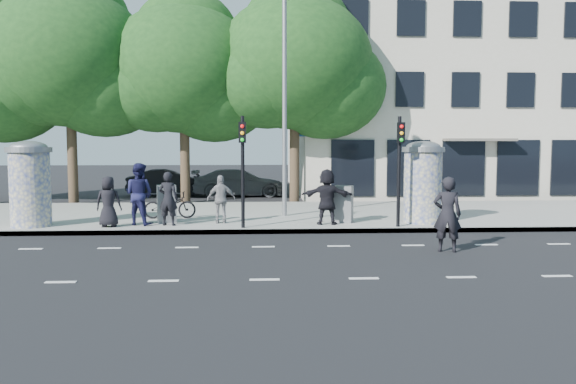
{
  "coord_description": "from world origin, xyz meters",
  "views": [
    {
      "loc": [
        -0.09,
        -13.21,
        2.7
      ],
      "look_at": [
        0.76,
        3.5,
        1.27
      ],
      "focal_mm": 35.0,
      "sensor_mm": 36.0,
      "label": 1
    }
  ],
  "objects": [
    {
      "name": "building",
      "position": [
        12.0,
        19.99,
        5.99
      ],
      "size": [
        20.3,
        15.85,
        12.0
      ],
      "color": "#BDB59F",
      "rests_on": "ground"
    },
    {
      "name": "ped_b",
      "position": [
        -2.95,
        4.45,
        1.0
      ],
      "size": [
        0.69,
        0.53,
        1.7
      ],
      "primitive_type": "imported",
      "rotation": [
        0.0,
        0.0,
        2.93
      ],
      "color": "black",
      "rests_on": "sidewalk"
    },
    {
      "name": "ped_e",
      "position": [
        -1.33,
        4.87,
        0.93
      ],
      "size": [
        0.94,
        0.58,
        1.56
      ],
      "primitive_type": "imported",
      "rotation": [
        0.0,
        0.0,
        3.21
      ],
      "color": "gray",
      "rests_on": "sidewalk"
    },
    {
      "name": "ad_column_left",
      "position": [
        -7.2,
        4.5,
        1.54
      ],
      "size": [
        1.36,
        1.36,
        2.65
      ],
      "color": "beige",
      "rests_on": "sidewalk"
    },
    {
      "name": "car_right",
      "position": [
        -1.13,
        15.87,
        0.7
      ],
      "size": [
        2.14,
        4.9,
        1.4
      ],
      "primitive_type": "imported",
      "rotation": [
        0.0,
        0.0,
        1.61
      ],
      "color": "slate",
      "rests_on": "ground"
    },
    {
      "name": "tree_near_left",
      "position": [
        -3.5,
        12.7,
        6.06
      ],
      "size": [
        6.8,
        6.8,
        8.97
      ],
      "color": "#38281C",
      "rests_on": "ground"
    },
    {
      "name": "tree_center",
      "position": [
        1.5,
        12.3,
        6.31
      ],
      "size": [
        7.0,
        7.0,
        9.3
      ],
      "color": "#38281C",
      "rests_on": "ground"
    },
    {
      "name": "street_lamp",
      "position": [
        0.8,
        6.63,
        4.79
      ],
      "size": [
        0.25,
        0.93,
        8.0
      ],
      "color": "slate",
      "rests_on": "sidewalk"
    },
    {
      "name": "ground",
      "position": [
        0.0,
        0.0,
        0.0
      ],
      "size": [
        120.0,
        120.0,
        0.0
      ],
      "primitive_type": "plane",
      "color": "black",
      "rests_on": "ground"
    },
    {
      "name": "ped_f",
      "position": [
        2.05,
        4.42,
        1.04
      ],
      "size": [
        1.71,
        0.82,
        1.77
      ],
      "primitive_type": "imported",
      "rotation": [
        0.0,
        0.0,
        3.0
      ],
      "color": "black",
      "rests_on": "sidewalk"
    },
    {
      "name": "curb",
      "position": [
        0.0,
        3.55,
        0.07
      ],
      "size": [
        40.0,
        0.1,
        0.16
      ],
      "primitive_type": "cube",
      "color": "slate",
      "rests_on": "ground"
    },
    {
      "name": "bicycle",
      "position": [
        -3.17,
        6.12,
        0.61
      ],
      "size": [
        0.72,
        1.79,
        0.92
      ],
      "primitive_type": "imported",
      "rotation": [
        0.0,
        0.0,
        1.63
      ],
      "color": "black",
      "rests_on": "sidewalk"
    },
    {
      "name": "sidewalk",
      "position": [
        0.0,
        7.5,
        0.07
      ],
      "size": [
        40.0,
        8.0,
        0.15
      ],
      "primitive_type": "cube",
      "color": "gray",
      "rests_on": "ground"
    },
    {
      "name": "traffic_pole_near",
      "position": [
        -0.6,
        3.79,
        2.23
      ],
      "size": [
        0.22,
        0.31,
        3.4
      ],
      "color": "black",
      "rests_on": "sidewalk"
    },
    {
      "name": "car_mid",
      "position": [
        -4.95,
        16.56,
        0.69
      ],
      "size": [
        1.91,
        4.3,
        1.37
      ],
      "primitive_type": "imported",
      "rotation": [
        0.0,
        0.0,
        1.68
      ],
      "color": "black",
      "rests_on": "ground"
    },
    {
      "name": "ad_column_right",
      "position": [
        5.2,
        4.7,
        1.54
      ],
      "size": [
        1.36,
        1.36,
        2.65
      ],
      "color": "beige",
      "rests_on": "sidewalk"
    },
    {
      "name": "tree_mid_left",
      "position": [
        -8.5,
        12.5,
        6.5
      ],
      "size": [
        7.2,
        7.2,
        9.57
      ],
      "color": "#38281C",
      "rests_on": "ground"
    },
    {
      "name": "cabinet_left",
      "position": [
        -3.12,
        5.1,
        0.76
      ],
      "size": [
        0.68,
        0.56,
        1.23
      ],
      "primitive_type": "cube",
      "rotation": [
        0.0,
        0.0,
        0.25
      ],
      "color": "slate",
      "rests_on": "sidewalk"
    },
    {
      "name": "lane_dash_far",
      "position": [
        0.0,
        1.4,
        0.0
      ],
      "size": [
        32.0,
        0.12,
        0.01
      ],
      "primitive_type": "cube",
      "color": "silver",
      "rests_on": "ground"
    },
    {
      "name": "lane_dash_near",
      "position": [
        0.0,
        -2.2,
        0.0
      ],
      "size": [
        32.0,
        0.12,
        0.01
      ],
      "primitive_type": "cube",
      "color": "silver",
      "rests_on": "ground"
    },
    {
      "name": "cabinet_right",
      "position": [
        2.65,
        4.86,
        0.75
      ],
      "size": [
        0.68,
        0.59,
        1.2
      ],
      "primitive_type": "cube",
      "rotation": [
        0.0,
        0.0,
        -0.36
      ],
      "color": "slate",
      "rests_on": "sidewalk"
    },
    {
      "name": "traffic_pole_far",
      "position": [
        4.2,
        3.79,
        2.23
      ],
      "size": [
        0.22,
        0.31,
        3.4
      ],
      "color": "black",
      "rests_on": "sidewalk"
    },
    {
      "name": "ped_a",
      "position": [
        -4.74,
        4.21,
        0.94
      ],
      "size": [
        0.78,
        0.53,
        1.57
      ],
      "primitive_type": "imported",
      "rotation": [
        0.0,
        0.0,
        3.18
      ],
      "color": "black",
      "rests_on": "sidewalk"
    },
    {
      "name": "man_road",
      "position": [
        4.61,
        0.52,
        0.95
      ],
      "size": [
        0.79,
        0.62,
        1.9
      ],
      "primitive_type": "imported",
      "rotation": [
        0.0,
        0.0,
        2.87
      ],
      "color": "black",
      "rests_on": "ground"
    },
    {
      "name": "ped_c",
      "position": [
        -3.9,
        4.62,
        1.13
      ],
      "size": [
        1.16,
        1.05,
        1.96
      ],
      "primitive_type": "imported",
      "rotation": [
        0.0,
        0.0,
        2.76
      ],
      "color": "#19193F",
      "rests_on": "sidewalk"
    }
  ]
}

